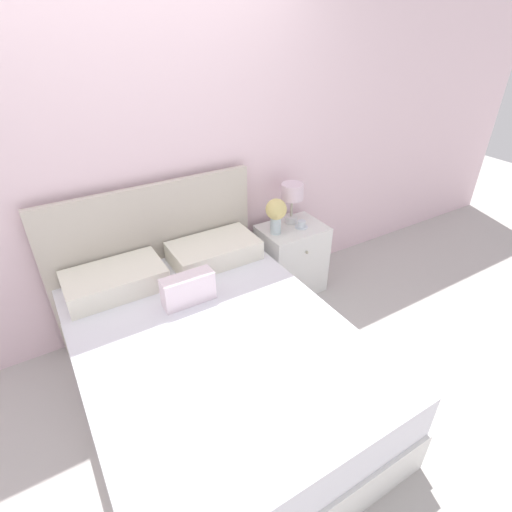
% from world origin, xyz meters
% --- Properties ---
extents(ground_plane, '(12.00, 12.00, 0.00)m').
position_xyz_m(ground_plane, '(0.00, 0.00, 0.00)').
color(ground_plane, '#BCB7B2').
extents(wall_back, '(8.00, 0.06, 2.60)m').
position_xyz_m(wall_back, '(0.00, 0.07, 1.30)').
color(wall_back, silver).
rests_on(wall_back, ground_plane).
extents(bed, '(1.48, 1.90, 1.11)m').
position_xyz_m(bed, '(0.00, -0.88, 0.30)').
color(bed, white).
rests_on(bed, ground_plane).
extents(nightstand, '(0.52, 0.41, 0.60)m').
position_xyz_m(nightstand, '(1.06, -0.21, 0.30)').
color(nightstand, white).
rests_on(nightstand, ground_plane).
extents(table_lamp, '(0.18, 0.18, 0.33)m').
position_xyz_m(table_lamp, '(1.10, -0.13, 0.84)').
color(table_lamp, white).
rests_on(table_lamp, nightstand).
extents(flower_vase, '(0.16, 0.16, 0.28)m').
position_xyz_m(flower_vase, '(0.90, -0.22, 0.78)').
color(flower_vase, silver).
rests_on(flower_vase, nightstand).
extents(teacup, '(0.10, 0.10, 0.06)m').
position_xyz_m(teacup, '(1.12, -0.25, 0.63)').
color(teacup, white).
rests_on(teacup, nightstand).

